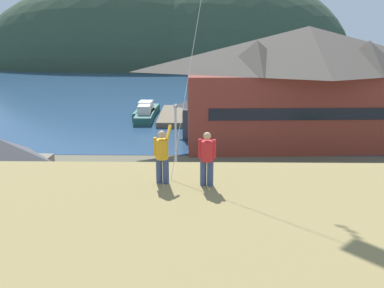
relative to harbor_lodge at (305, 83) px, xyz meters
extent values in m
plane|color=#66604C|center=(-10.53, -22.75, -6.31)|extent=(600.00, 600.00, 0.00)
cube|color=gray|center=(-10.53, -17.75, -6.26)|extent=(40.00, 20.00, 0.10)
cube|color=navy|center=(-10.53, 37.25, -6.30)|extent=(360.00, 84.00, 0.03)
ellipsoid|color=#334733|center=(-31.26, 92.85, -6.31)|extent=(104.25, 48.00, 55.08)
ellipsoid|color=#334733|center=(-2.49, 96.65, -6.31)|extent=(83.25, 59.75, 58.73)
cube|color=brown|center=(0.00, 0.10, -2.60)|extent=(24.32, 10.86, 7.42)
cube|color=black|center=(0.20, -4.86, -2.23)|extent=(20.32, 0.94, 1.10)
pyramid|color=#60564C|center=(0.00, 0.10, 3.33)|extent=(25.80, 11.90, 4.44)
pyramid|color=#60564C|center=(-5.31, -1.85, 2.69)|extent=(5.65, 5.65, 3.11)
pyramid|color=#60564C|center=(5.45, -1.39, 2.69)|extent=(5.65, 5.65, 3.11)
cube|color=#756B5B|center=(-23.63, -16.87, -4.70)|extent=(5.44, 5.22, 3.22)
cube|color=#474C56|center=(-10.28, 3.09, -4.69)|extent=(4.61, 4.78, 3.24)
pyramid|color=#47474C|center=(-10.28, 3.09, -2.28)|extent=(4.98, 5.25, 1.57)
cube|color=black|center=(-10.45, 0.83, -5.18)|extent=(1.10, 0.14, 2.27)
cube|color=#70604C|center=(-14.42, 11.99, -5.96)|extent=(3.20, 11.92, 0.70)
cube|color=#23564C|center=(-18.02, 13.41, -5.86)|extent=(2.90, 7.91, 0.90)
cube|color=#33665B|center=(-18.02, 13.41, -5.33)|extent=(2.81, 7.68, 0.16)
cube|color=silver|center=(-18.05, 12.83, -4.70)|extent=(1.87, 2.43, 1.10)
cube|color=#A8A399|center=(-10.76, 14.98, -5.86)|extent=(2.96, 8.22, 0.90)
cube|color=#B7B2A8|center=(-10.76, 14.98, -5.33)|extent=(2.87, 7.97, 0.16)
cube|color=silver|center=(-10.78, 14.37, -4.70)|extent=(1.92, 2.51, 1.10)
cube|color=#23564C|center=(-17.86, 10.27, -5.86)|extent=(2.34, 6.96, 0.90)
cube|color=#33665B|center=(-17.86, 10.27, -5.33)|extent=(2.27, 6.75, 0.16)
cube|color=silver|center=(-17.85, 9.75, -4.70)|extent=(1.59, 2.10, 1.10)
cylinder|color=black|center=(1.56, -16.25, -5.89)|extent=(0.66, 0.28, 0.64)
cylinder|color=black|center=(1.73, -14.42, -5.89)|extent=(0.66, 0.28, 0.64)
cube|color=red|center=(-15.16, -21.18, -5.49)|extent=(4.35, 2.19, 0.80)
cube|color=#B11A15|center=(-15.31, -21.20, -4.74)|extent=(2.24, 1.79, 0.70)
cube|color=black|center=(-15.31, -21.20, -4.78)|extent=(2.29, 1.83, 0.32)
cylinder|color=black|center=(-13.72, -21.97, -5.89)|extent=(0.66, 0.28, 0.64)
cylinder|color=black|center=(-13.89, -20.14, -5.89)|extent=(0.66, 0.28, 0.64)
cylinder|color=black|center=(-16.44, -22.23, -5.89)|extent=(0.66, 0.28, 0.64)
cylinder|color=black|center=(-16.61, -20.40, -5.89)|extent=(0.66, 0.28, 0.64)
cube|color=#B28923|center=(-4.89, -22.94, -5.49)|extent=(4.24, 1.91, 0.80)
cube|color=olive|center=(-4.74, -22.94, -4.74)|extent=(2.14, 1.65, 0.70)
cube|color=black|center=(-4.74, -22.94, -4.78)|extent=(2.18, 1.69, 0.32)
cylinder|color=black|center=(-6.28, -22.06, -5.89)|extent=(0.65, 0.24, 0.64)
cylinder|color=black|center=(-6.23, -23.89, -5.89)|extent=(0.65, 0.24, 0.64)
cylinder|color=black|center=(-3.55, -21.99, -5.89)|extent=(0.65, 0.24, 0.64)
cylinder|color=black|center=(-3.50, -23.82, -5.89)|extent=(0.65, 0.24, 0.64)
cube|color=navy|center=(-9.53, -22.45, -5.49)|extent=(4.30, 2.04, 0.80)
cube|color=navy|center=(-9.38, -22.46, -4.74)|extent=(2.19, 1.72, 0.70)
cube|color=black|center=(-9.38, -22.46, -4.78)|extent=(2.23, 1.75, 0.32)
cylinder|color=black|center=(-10.83, -21.45, -5.89)|extent=(0.65, 0.26, 0.64)
cylinder|color=black|center=(-10.94, -23.28, -5.89)|extent=(0.65, 0.26, 0.64)
cylinder|color=black|center=(-8.11, -21.61, -5.89)|extent=(0.65, 0.26, 0.64)
cylinder|color=black|center=(-8.22, -23.44, -5.89)|extent=(0.65, 0.26, 0.64)
cylinder|color=#ADADB2|center=(-12.56, -12.25, -3.16)|extent=(0.16, 0.16, 6.10)
cube|color=#4C4C51|center=(-12.56, -11.90, -0.21)|extent=(0.24, 0.70, 0.20)
cylinder|color=#384770|center=(-12.14, -28.96, 0.86)|extent=(0.20, 0.20, 0.82)
cylinder|color=#384770|center=(-11.92, -28.99, 0.86)|extent=(0.20, 0.20, 0.82)
cylinder|color=gold|center=(-12.03, -28.98, 1.59)|extent=(0.40, 0.40, 0.64)
sphere|color=tan|center=(-12.03, -28.98, 2.07)|extent=(0.24, 0.24, 0.24)
cylinder|color=gold|center=(-11.82, -28.83, 2.09)|extent=(0.20, 0.57, 0.43)
cylinder|color=gold|center=(-12.25, -28.94, 1.66)|extent=(0.11, 0.11, 0.60)
cylinder|color=#384770|center=(-10.72, -29.13, 0.86)|extent=(0.20, 0.20, 0.82)
cylinder|color=#384770|center=(-10.51, -29.16, 0.86)|extent=(0.20, 0.20, 0.82)
cylinder|color=red|center=(-10.62, -29.15, 1.59)|extent=(0.40, 0.40, 0.64)
sphere|color=tan|center=(-10.62, -29.15, 2.07)|extent=(0.24, 0.24, 0.24)
cylinder|color=red|center=(-10.83, -29.12, 1.66)|extent=(0.11, 0.11, 0.60)
cylinder|color=red|center=(-10.40, -29.18, 1.66)|extent=(0.11, 0.11, 0.60)
camera|label=1|loc=(-10.89, -41.08, 5.22)|focal=37.53mm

